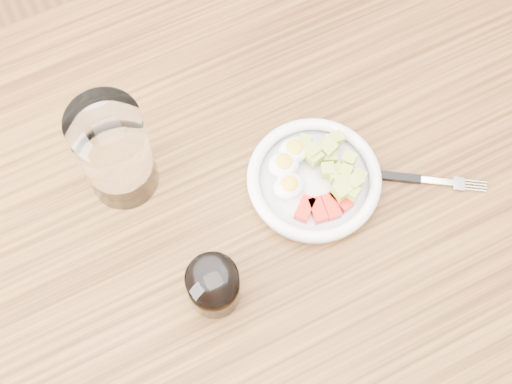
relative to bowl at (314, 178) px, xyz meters
The scene contains 6 objects.
ground 0.79m from the bowl, behind, with size 4.00×4.00×0.00m, color brown.
dining_table 0.14m from the bowl, behind, with size 1.50×0.90×0.77m.
bowl is the anchor object (origin of this frame).
fork 0.13m from the bowl, 24.15° to the right, with size 0.16×0.11×0.01m.
water_glass 0.28m from the bowl, 151.94° to the left, with size 0.10×0.10×0.17m, color white.
coffee_glass 0.21m from the bowl, 156.67° to the right, with size 0.07×0.07×0.08m.
Camera 1 is at (-0.18, -0.33, 1.70)m, focal length 50.00 mm.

